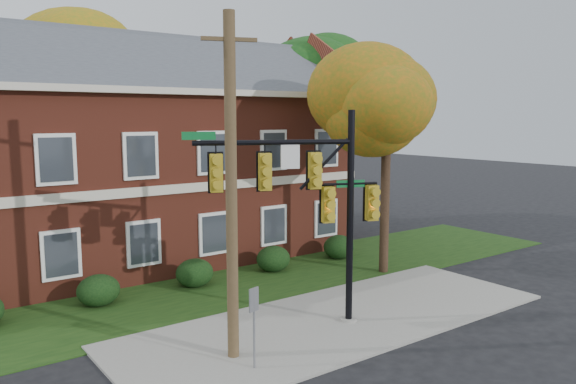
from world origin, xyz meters
TOP-DOWN VIEW (x-y plane):
  - ground at (0.00, 0.00)m, footprint 120.00×120.00m
  - sidewalk at (0.00, 1.00)m, footprint 14.00×5.00m
  - grass_strip at (0.00, 6.00)m, footprint 30.00×6.00m
  - apartment_building at (-2.00, 11.95)m, footprint 18.80×8.80m
  - hedge_left at (-5.50, 6.70)m, footprint 1.40×1.26m
  - hedge_center at (-2.00, 6.70)m, footprint 1.40×1.26m
  - hedge_right at (1.50, 6.70)m, footprint 1.40×1.26m
  - hedge_far_right at (5.00, 6.70)m, footprint 1.40×1.26m
  - tree_near_right at (5.22, 3.87)m, footprint 4.50×4.25m
  - tree_right_rear at (9.31, 12.81)m, footprint 6.30×5.95m
  - tree_far_rear at (-0.66, 19.79)m, footprint 6.84×6.46m
  - traffic_signal at (-0.97, 1.11)m, footprint 5.37×2.28m
  - utility_pole at (-4.01, 0.55)m, footprint 1.29×0.59m
  - sign_post at (-3.96, -0.35)m, footprint 0.30×0.11m

SIDE VIEW (x-z plane):
  - ground at x=0.00m, z-range 0.00..0.00m
  - grass_strip at x=0.00m, z-range 0.00..0.04m
  - sidewalk at x=0.00m, z-range 0.00..0.08m
  - hedge_left at x=-5.50m, z-range 0.00..1.05m
  - hedge_center at x=-2.00m, z-range 0.00..1.05m
  - hedge_right at x=1.50m, z-range 0.00..1.05m
  - hedge_far_right at x=5.00m, z-range 0.00..1.05m
  - sign_post at x=-3.96m, z-range 0.38..2.48m
  - traffic_signal at x=-0.97m, z-range 0.77..7.16m
  - utility_pole at x=-4.01m, z-range 0.06..8.77m
  - apartment_building at x=-2.00m, z-range 0.12..9.86m
  - tree_near_right at x=5.22m, z-range 2.38..10.96m
  - tree_right_rear at x=9.31m, z-range 2.81..13.43m
  - tree_far_rear at x=-0.66m, z-range 3.08..14.60m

